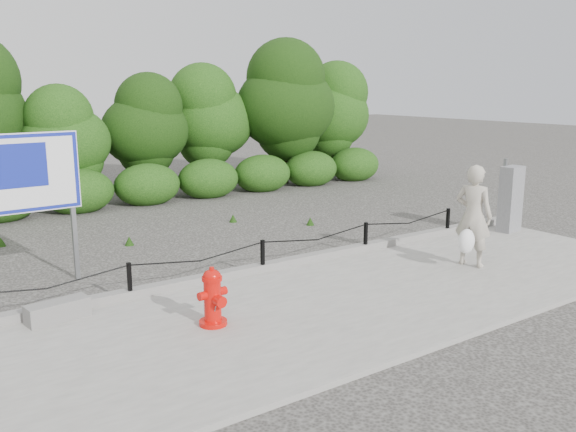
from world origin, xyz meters
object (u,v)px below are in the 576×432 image
(fire_hydrant, at_px, (213,298))
(utility_cabinet, at_px, (510,199))
(pedestrian, at_px, (473,217))
(advertising_sign, at_px, (29,180))
(concrete_block, at_px, (58,311))

(fire_hydrant, distance_m, utility_cabinet, 8.41)
(pedestrian, relative_size, advertising_sign, 0.72)
(utility_cabinet, bearing_deg, concrete_block, 170.06)
(fire_hydrant, xyz_separation_m, utility_cabinet, (8.33, 1.09, 0.35))
(fire_hydrant, bearing_deg, advertising_sign, 109.80)
(concrete_block, relative_size, advertising_sign, 0.33)
(advertising_sign, bearing_deg, utility_cabinet, -15.79)
(fire_hydrant, bearing_deg, utility_cabinet, 2.41)
(fire_hydrant, height_order, advertising_sign, advertising_sign)
(fire_hydrant, xyz_separation_m, concrete_block, (-1.75, 1.46, -0.27))
(pedestrian, distance_m, utility_cabinet, 3.25)
(pedestrian, xyz_separation_m, concrete_block, (-7.10, 1.65, -0.79))
(fire_hydrant, height_order, concrete_block, fire_hydrant)
(concrete_block, bearing_deg, utility_cabinet, -2.06)
(concrete_block, bearing_deg, pedestrian, -13.11)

